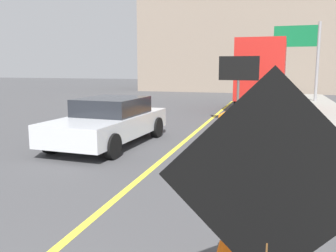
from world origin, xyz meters
The scene contains 11 objects.
lane_center_stripe centered at (0.00, 6.00, 0.00)m, with size 0.14×36.00×0.01m, color yellow.
roadwork_sign centered at (2.61, 2.28, 1.47)m, with size 1.63×0.12×2.33m.
arrow_board_trailer centered at (1.22, 14.54, 0.48)m, with size 1.60×1.91×2.70m.
box_truck centered at (2.01, 20.05, 1.91)m, with size 2.59×7.62×3.59m.
pickup_car centered at (-2.06, 9.51, 0.70)m, with size 2.30×4.71×1.38m.
highway_guide_sign centered at (4.35, 24.43, 3.42)m, with size 2.79×0.25×5.00m.
far_building_block centered at (-0.91, 35.17, 4.60)m, with size 17.22×7.47×9.21m, color gray.
traffic_cone_near_sign centered at (2.15, 3.69, 0.33)m, with size 0.36×0.36×0.67m.
traffic_cone_mid_lane centered at (1.83, 6.84, 0.29)m, with size 0.36×0.36×0.60m.
traffic_cone_far_lane centered at (1.63, 9.82, 0.31)m, with size 0.36×0.36×0.63m.
traffic_cone_curbside centered at (1.32, 12.85, 0.36)m, with size 0.36×0.36×0.73m.
Camera 1 is at (2.60, -0.33, 2.33)m, focal length 39.06 mm.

